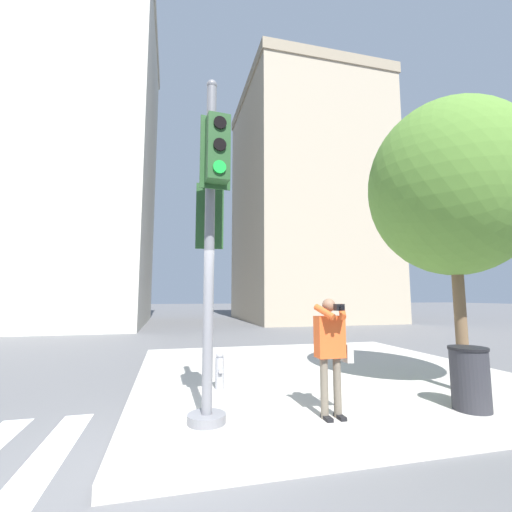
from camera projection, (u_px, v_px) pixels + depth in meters
name	position (u px, v px, depth m)	size (l,w,h in m)	color
ground_plane	(153.00, 472.00, 3.64)	(160.00, 160.00, 0.00)	#5B5B5E
sidewalk_corner	(319.00, 374.00, 7.86)	(8.00, 8.00, 0.18)	#BCB7AD
traffic_signal_pole	(211.00, 227.00, 4.87)	(0.52, 1.24, 4.91)	slate
person_photographer	(331.00, 346.00, 4.87)	(0.58, 0.54, 1.65)	black
street_tree	(452.00, 188.00, 6.46)	(3.02, 3.02, 5.39)	brown
fire_hydrant	(220.00, 370.00, 6.27)	(0.16, 0.22, 0.68)	#99999E
trash_bin	(470.00, 378.00, 5.13)	(0.56, 0.56, 0.92)	#2D2D33
building_left	(37.00, 160.00, 22.46)	(14.60, 12.52, 21.51)	beige
building_right	(305.00, 204.00, 28.03)	(10.34, 11.67, 18.72)	tan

